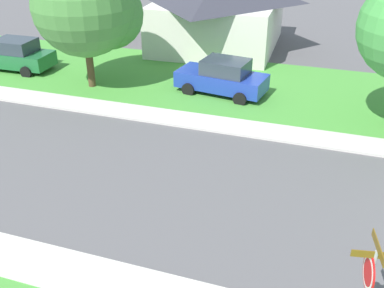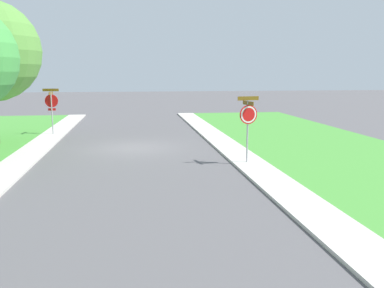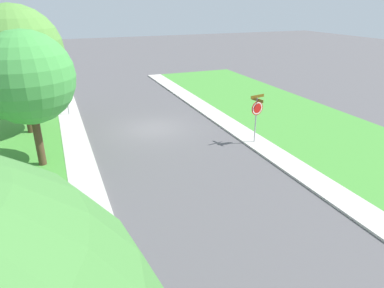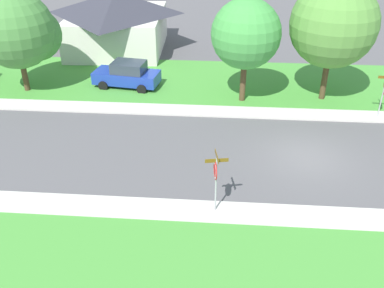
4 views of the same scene
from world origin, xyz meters
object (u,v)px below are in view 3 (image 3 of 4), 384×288
object	(u,v)px
stop_sign_near_corner	(65,89)
tree_corner_large	(22,81)
tree_sidewalk_mid	(11,55)
stop_sign_far_corner	(257,111)

from	to	relation	value
stop_sign_near_corner	tree_corner_large	bearing A→B (deg)	75.84
tree_corner_large	tree_sidewalk_mid	bearing A→B (deg)	-82.17
tree_sidewalk_mid	tree_corner_large	bearing A→B (deg)	97.83
stop_sign_far_corner	tree_corner_large	distance (m)	11.54
stop_sign_near_corner	stop_sign_far_corner	xyz separation A→B (m)	(-9.27, 9.24, 0.01)
tree_sidewalk_mid	tree_corner_large	distance (m)	5.15
tree_corner_large	stop_sign_near_corner	bearing A→B (deg)	-104.16
stop_sign_far_corner	tree_sidewalk_mid	bearing A→B (deg)	-29.02
stop_sign_far_corner	tree_sidewalk_mid	size ratio (longest dim) A/B	0.38
stop_sign_near_corner	tree_sidewalk_mid	xyz separation A→B (m)	(2.64, 2.63, 2.71)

